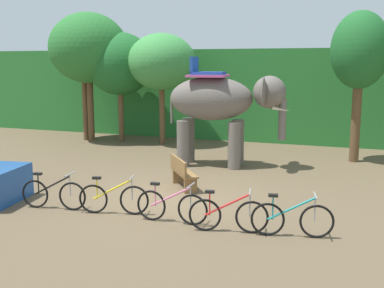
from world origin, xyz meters
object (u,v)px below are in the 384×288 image
(tree_center_left, at_px, (83,57))
(wooden_bench, at_px, (182,172))
(elephant, at_px, (221,103))
(bike_yellow, at_px, (113,198))
(bike_black, at_px, (53,194))
(bike_teal, at_px, (292,219))
(bike_pink, at_px, (171,206))
(tree_far_right, at_px, (162,62))
(bike_red, at_px, (228,215))
(tree_center, at_px, (360,52))
(tree_right, at_px, (89,48))
(tree_left, at_px, (120,64))

(tree_center_left, distance_m, wooden_bench, 10.46)
(elephant, height_order, bike_yellow, elephant)
(bike_black, xyz_separation_m, bike_yellow, (1.59, 0.17, 0.00))
(bike_black, relative_size, bike_teal, 1.01)
(bike_teal, bearing_deg, elephant, 119.22)
(bike_pink, bearing_deg, bike_black, -178.72)
(bike_pink, xyz_separation_m, bike_teal, (2.68, 0.05, 0.00))
(bike_black, bearing_deg, elephant, 69.25)
(tree_far_right, relative_size, elephant, 1.15)
(bike_yellow, height_order, bike_red, same)
(tree_center_left, bearing_deg, bike_red, -44.81)
(elephant, relative_size, bike_teal, 2.51)
(bike_teal, xyz_separation_m, wooden_bench, (-3.57, 2.86, 0.09))
(elephant, relative_size, bike_pink, 2.46)
(tree_center, bearing_deg, wooden_bench, -128.46)
(tree_right, xyz_separation_m, bike_yellow, (6.43, -9.29, -3.83))
(elephant, xyz_separation_m, bike_teal, (3.44, -6.14, -1.82))
(tree_center_left, xyz_separation_m, elephant, (7.55, -3.28, -1.63))
(bike_red, bearing_deg, elephant, 108.51)
(tree_center, bearing_deg, tree_far_right, 173.22)
(tree_right, bearing_deg, tree_far_right, 2.78)
(tree_left, distance_m, bike_yellow, 11.31)
(tree_right, bearing_deg, bike_black, -62.85)
(tree_far_right, distance_m, wooden_bench, 8.17)
(tree_center, height_order, bike_black, tree_center)
(bike_yellow, distance_m, wooden_bench, 2.88)
(bike_red, bearing_deg, tree_center, 75.45)
(bike_black, relative_size, bike_red, 1.01)
(bike_pink, relative_size, bike_teal, 1.02)
(tree_left, xyz_separation_m, tree_center, (10.21, -1.13, 0.43))
(bike_teal, bearing_deg, wooden_bench, 141.33)
(tree_left, relative_size, elephant, 1.17)
(tree_right, xyz_separation_m, bike_red, (9.34, -9.53, -3.83))
(tree_right, distance_m, bike_teal, 14.68)
(tree_center, bearing_deg, tree_left, 173.69)
(elephant, xyz_separation_m, wooden_bench, (-0.13, -3.29, -1.72))
(tree_right, relative_size, tree_left, 1.18)
(tree_center_left, distance_m, bike_yellow, 12.06)
(tree_center_left, height_order, bike_yellow, tree_center_left)
(bike_red, bearing_deg, tree_center_left, 135.19)
(bike_teal, distance_m, wooden_bench, 4.57)
(elephant, bearing_deg, tree_left, 148.74)
(bike_pink, bearing_deg, tree_left, 124.07)
(bike_pink, bearing_deg, tree_center_left, 131.27)
(bike_pink, height_order, wooden_bench, bike_pink)
(elephant, xyz_separation_m, bike_red, (2.12, -6.33, -1.82))
(tree_center_left, height_order, tree_far_right, tree_center_left)
(bike_black, relative_size, bike_yellow, 1.02)
(tree_far_right, height_order, bike_yellow, tree_far_right)
(tree_far_right, distance_m, bike_teal, 12.32)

